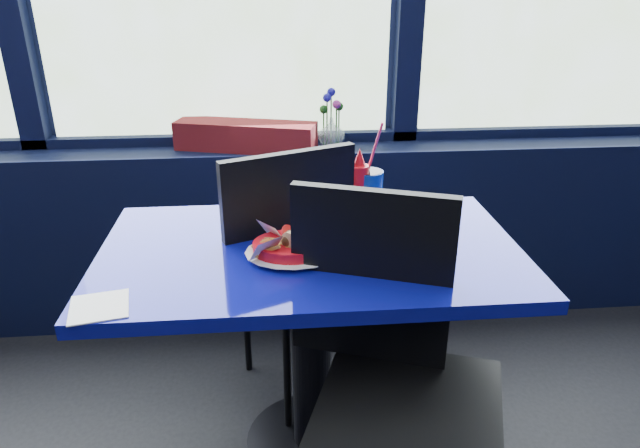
{
  "coord_description": "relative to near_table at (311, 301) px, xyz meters",
  "views": [
    {
      "loc": [
        0.2,
        0.53,
        1.47
      ],
      "look_at": [
        0.33,
        1.98,
        0.83
      ],
      "focal_mm": 32.0,
      "sensor_mm": 36.0,
      "label": 1
    }
  ],
  "objects": [
    {
      "name": "napkin",
      "position": [
        -0.52,
        -0.28,
        0.18
      ],
      "size": [
        0.16,
        0.16,
        0.0
      ],
      "primitive_type": "cube",
      "rotation": [
        0.0,
        0.0,
        0.21
      ],
      "color": "white",
      "rests_on": "near_table"
    },
    {
      "name": "chair_near_front",
      "position": [
        0.19,
        -0.3,
        -0.0
      ],
      "size": [
        0.57,
        0.57,
        0.99
      ],
      "rotation": [
        0.0,
        0.0,
        -0.35
      ],
      "color": "black",
      "rests_on": "ground"
    },
    {
      "name": "ketchup_bottle",
      "position": [
        0.17,
        0.21,
        0.28
      ],
      "size": [
        0.06,
        0.06,
        0.23
      ],
      "color": "red",
      "rests_on": "near_table"
    },
    {
      "name": "chair_near_back",
      "position": [
        -0.0,
        0.24,
        0.0
      ],
      "size": [
        0.59,
        0.59,
        1.0
      ],
      "rotation": [
        0.0,
        0.0,
        3.53
      ],
      "color": "black",
      "rests_on": "ground"
    },
    {
      "name": "window_sill",
      "position": [
        -0.3,
        0.87,
        -0.17
      ],
      "size": [
        5.0,
        0.26,
        0.8
      ],
      "primitive_type": "cube",
      "color": "black",
      "rests_on": "ground"
    },
    {
      "name": "food_basket",
      "position": [
        -0.04,
        -0.05,
        0.21
      ],
      "size": [
        0.29,
        0.29,
        0.09
      ],
      "rotation": [
        0.0,
        0.0,
        0.32
      ],
      "color": "red",
      "rests_on": "near_table"
    },
    {
      "name": "flower_vase",
      "position": [
        0.15,
        0.86,
        0.31
      ],
      "size": [
        0.13,
        0.13,
        0.24
      ],
      "rotation": [
        0.0,
        0.0,
        0.13
      ],
      "color": "silver",
      "rests_on": "window_sill"
    },
    {
      "name": "soda_cup",
      "position": [
        0.2,
        0.23,
        0.26
      ],
      "size": [
        0.09,
        0.09,
        0.31
      ],
      "rotation": [
        0.0,
        0.0,
        0.11
      ],
      "color": "navy",
      "rests_on": "near_table"
    },
    {
      "name": "near_table",
      "position": [
        0.0,
        0.0,
        0.0
      ],
      "size": [
        1.2,
        0.7,
        0.75
      ],
      "color": "black",
      "rests_on": "ground"
    },
    {
      "name": "planter_box",
      "position": [
        -0.21,
        0.84,
        0.29
      ],
      "size": [
        0.59,
        0.3,
        0.12
      ],
      "primitive_type": "cube",
      "rotation": [
        0.0,
        0.0,
        -0.28
      ],
      "color": "maroon",
      "rests_on": "window_sill"
    }
  ]
}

